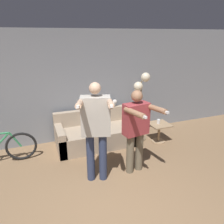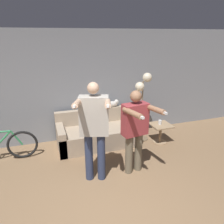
% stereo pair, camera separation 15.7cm
% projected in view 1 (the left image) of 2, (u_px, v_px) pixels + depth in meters
% --- Properties ---
extents(wall_back, '(10.00, 0.05, 2.60)m').
position_uv_depth(wall_back, '(70.00, 88.00, 5.08)').
color(wall_back, gray).
rests_on(wall_back, ground_plane).
extents(couch, '(1.85, 0.85, 0.78)m').
position_uv_depth(couch, '(97.00, 134.00, 5.13)').
color(couch, tan).
rests_on(couch, ground_plane).
extents(person_left, '(0.67, 0.78, 1.77)m').
position_uv_depth(person_left, '(96.00, 126.00, 3.60)').
color(person_left, '#2D3856').
rests_on(person_left, ground_plane).
extents(person_right, '(0.59, 0.73, 1.58)m').
position_uv_depth(person_right, '(136.00, 127.00, 3.89)').
color(person_right, '#6B604C').
rests_on(person_right, ground_plane).
extents(cat, '(0.47, 0.12, 0.18)m').
position_uv_depth(cat, '(110.00, 104.00, 5.36)').
color(cat, silver).
rests_on(cat, couch).
extents(floor_lamp, '(0.39, 0.36, 1.65)m').
position_uv_depth(floor_lamp, '(141.00, 90.00, 5.09)').
color(floor_lamp, '#756047').
rests_on(floor_lamp, ground_plane).
extents(side_table, '(0.47, 0.47, 0.46)m').
position_uv_depth(side_table, '(159.00, 129.00, 5.24)').
color(side_table, '#A38460').
rests_on(side_table, ground_plane).
extents(cup, '(0.08, 0.08, 0.10)m').
position_uv_depth(cup, '(158.00, 121.00, 5.20)').
color(cup, white).
rests_on(cup, side_table).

